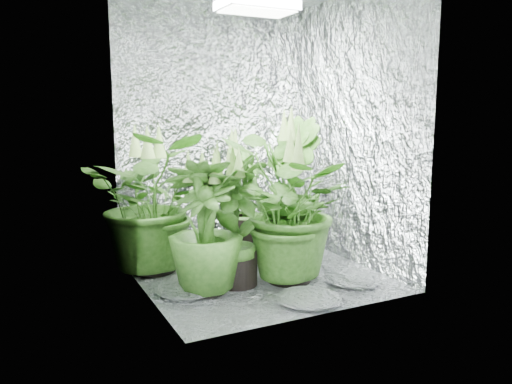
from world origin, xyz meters
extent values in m
plane|color=silver|center=(0.00, 0.00, 0.00)|extent=(1.60, 1.60, 0.00)
cube|color=silver|center=(0.00, 0.80, 1.00)|extent=(1.60, 0.02, 2.00)
cube|color=silver|center=(0.00, -0.80, 1.00)|extent=(1.60, 0.02, 2.00)
cube|color=silver|center=(-0.80, 0.00, 1.00)|extent=(0.02, 1.60, 2.00)
cube|color=silver|center=(0.80, 0.00, 1.00)|extent=(0.02, 1.60, 2.00)
cube|color=gray|center=(0.00, 0.00, 1.83)|extent=(0.50, 0.30, 0.08)
cube|color=white|center=(0.00, 0.00, 1.79)|extent=(0.46, 0.26, 0.01)
cylinder|color=black|center=(-0.64, 0.40, 0.14)|extent=(0.32, 0.32, 0.29)
cylinder|color=#422D12|center=(-0.64, 0.40, 0.27)|extent=(0.29, 0.29, 0.03)
imported|color=#1D430F|center=(-0.64, 0.40, 0.52)|extent=(1.10, 1.10, 0.98)
cone|color=olive|center=(-0.64, 0.40, 0.94)|extent=(0.10, 0.10, 0.29)
cylinder|color=black|center=(0.21, 0.64, 0.14)|extent=(0.31, 0.31, 0.27)
cylinder|color=#422D12|center=(0.21, 0.64, 0.26)|extent=(0.28, 0.28, 0.03)
imported|color=#1D430F|center=(0.21, 0.64, 0.49)|extent=(0.68, 0.68, 0.92)
cone|color=olive|center=(0.21, 0.64, 0.89)|extent=(0.10, 0.10, 0.27)
cylinder|color=black|center=(0.35, 0.19, 0.13)|extent=(0.28, 0.28, 0.25)
cylinder|color=#422D12|center=(0.35, 0.19, 0.24)|extent=(0.26, 0.26, 0.03)
imported|color=#1D430F|center=(0.35, 0.19, 0.57)|extent=(0.77, 0.77, 1.08)
cone|color=olive|center=(0.35, 0.19, 1.05)|extent=(0.09, 0.09, 0.25)
cylinder|color=black|center=(-0.45, -0.17, 0.11)|extent=(0.25, 0.25, 0.22)
cylinder|color=#422D12|center=(-0.45, -0.17, 0.21)|extent=(0.23, 0.23, 0.03)
imported|color=#1D430F|center=(-0.45, -0.17, 0.45)|extent=(0.60, 0.60, 0.84)
cone|color=olive|center=(-0.45, -0.17, 0.81)|extent=(0.08, 0.08, 0.22)
cylinder|color=black|center=(0.13, -0.22, 0.13)|extent=(0.29, 0.29, 0.26)
cylinder|color=#422D12|center=(0.13, -0.22, 0.25)|extent=(0.27, 0.27, 0.03)
imported|color=#1D430F|center=(0.13, -0.22, 0.51)|extent=(1.15, 1.15, 0.95)
cone|color=olive|center=(0.13, -0.22, 0.92)|extent=(0.09, 0.09, 0.26)
cylinder|color=black|center=(-0.22, -0.13, 0.12)|extent=(0.27, 0.27, 0.24)
cylinder|color=#422D12|center=(-0.22, -0.13, 0.23)|extent=(0.25, 0.25, 0.03)
imported|color=#1D430F|center=(-0.22, -0.13, 0.46)|extent=(0.64, 0.64, 0.86)
cone|color=olive|center=(-0.22, -0.13, 0.83)|extent=(0.09, 0.09, 0.24)
cylinder|color=black|center=(0.62, 0.48, 0.04)|extent=(0.15, 0.15, 0.08)
cylinder|color=black|center=(0.62, 0.48, 0.21)|extent=(0.13, 0.13, 0.10)
cylinder|color=#4C4C51|center=(0.56, 0.49, 0.21)|extent=(0.09, 0.31, 0.31)
torus|color=#4C4C51|center=(0.56, 0.49, 0.21)|extent=(0.09, 0.32, 0.33)
cube|color=white|center=(0.19, -0.25, 0.30)|extent=(0.06, 0.05, 0.09)
camera|label=1|loc=(-1.52, -3.04, 1.14)|focal=35.00mm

